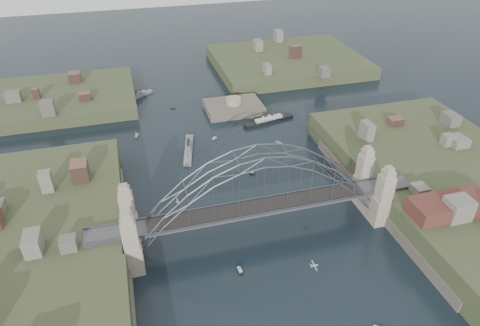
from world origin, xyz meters
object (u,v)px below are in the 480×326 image
(bridge, at_px, (260,194))
(naval_cruiser_far, at_px, (139,96))
(fort_island, at_px, (234,111))
(ocean_liner, at_px, (269,120))
(wharf_shed, at_px, (450,206))
(naval_cruiser_near, at_px, (189,149))

(bridge, height_order, naval_cruiser_far, bridge)
(fort_island, bearing_deg, ocean_liner, -52.05)
(fort_island, bearing_deg, naval_cruiser_far, 146.68)
(naval_cruiser_far, bearing_deg, fort_island, -33.32)
(wharf_shed, bearing_deg, fort_island, 110.85)
(naval_cruiser_far, bearing_deg, naval_cruiser_near, -75.41)
(fort_island, distance_m, naval_cruiser_near, 34.21)
(fort_island, xyz_separation_m, wharf_shed, (32.00, -84.00, 10.34))
(wharf_shed, relative_size, naval_cruiser_near, 1.07)
(wharf_shed, height_order, ocean_liner, wharf_shed)
(bridge, relative_size, wharf_shed, 4.20)
(fort_island, xyz_separation_m, ocean_liner, (10.17, -13.04, 1.12))
(wharf_shed, xyz_separation_m, ocean_liner, (-21.83, 70.96, -9.22))
(naval_cruiser_far, bearing_deg, ocean_liner, -38.56)
(bridge, xyz_separation_m, ocean_liner, (22.17, 56.96, -11.55))
(bridge, height_order, wharf_shed, bridge)
(naval_cruiser_near, height_order, naval_cruiser_far, naval_cruiser_near)
(fort_island, xyz_separation_m, naval_cruiser_near, (-22.56, -25.69, 1.21))
(wharf_shed, xyz_separation_m, naval_cruiser_far, (-67.28, 107.19, -9.27))
(fort_island, bearing_deg, bridge, -99.73)
(fort_island, relative_size, naval_cruiser_near, 1.18)
(fort_island, relative_size, ocean_liner, 1.07)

